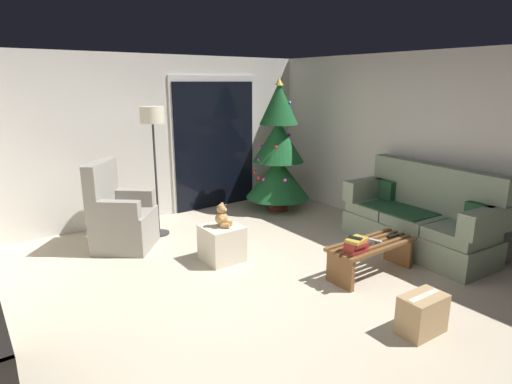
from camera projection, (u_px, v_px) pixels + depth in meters
ground_plane at (264, 291)px, 4.39m from camera, size 7.00×7.00×0.00m
wall_back at (145, 139)px, 6.47m from camera, size 5.72×0.12×2.50m
wall_right at (435, 147)px, 5.69m from camera, size 0.12×6.00×2.50m
patio_door_frame at (215, 143)px, 7.13m from camera, size 1.60×0.02×2.20m
patio_door_glass at (215, 146)px, 7.13m from camera, size 1.50×0.02×2.10m
couch at (420, 219)px, 5.41m from camera, size 0.92×1.99×1.08m
coffee_table at (371, 253)px, 4.71m from camera, size 1.10×0.40×0.38m
remote_silver at (375, 241)px, 4.70m from camera, size 0.09×0.16×0.02m
remote_graphite at (368, 244)px, 4.62m from camera, size 0.16×0.08×0.02m
remote_black at (393, 236)px, 4.85m from camera, size 0.16×0.07×0.02m
book_stack at (356, 245)px, 4.42m from camera, size 0.26×0.20×0.14m
cell_phone at (355, 238)px, 4.40m from camera, size 0.12×0.16×0.01m
christmas_tree at (278, 154)px, 6.94m from camera, size 1.06×1.06×2.16m
armchair at (120, 218)px, 5.44m from camera, size 0.97×0.96×1.13m
floor_lamp at (153, 128)px, 5.64m from camera, size 0.32×0.32×1.78m
ottoman at (222, 243)px, 5.09m from camera, size 0.44×0.44×0.43m
teddy_bear_honey at (222, 217)px, 5.01m from camera, size 0.21×0.22×0.29m
cardboard_box_taped_mid_floor at (422, 314)px, 3.62m from camera, size 0.42×0.26×0.35m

